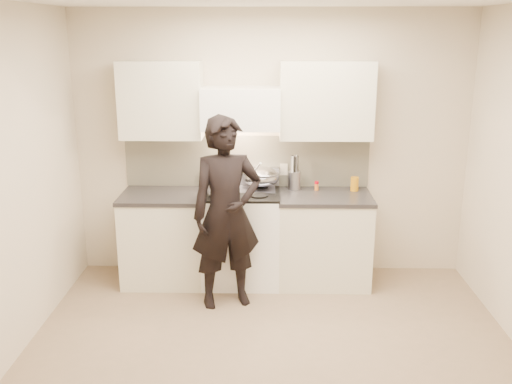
% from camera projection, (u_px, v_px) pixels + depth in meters
% --- Properties ---
extents(ground_plane, '(4.00, 4.00, 0.00)m').
position_uv_depth(ground_plane, '(271.00, 356.00, 4.51)').
color(ground_plane, '#896F57').
extents(room_shell, '(4.04, 3.54, 2.70)m').
position_uv_depth(room_shell, '(265.00, 148.00, 4.43)').
color(room_shell, beige).
rests_on(room_shell, ground).
extents(stove, '(0.76, 0.65, 0.96)m').
position_uv_depth(stove, '(241.00, 236.00, 5.76)').
color(stove, white).
rests_on(stove, ground).
extents(counter_right, '(0.92, 0.67, 0.92)m').
position_uv_depth(counter_right, '(323.00, 238.00, 5.74)').
color(counter_right, beige).
rests_on(counter_right, ground).
extents(counter_left, '(0.82, 0.67, 0.92)m').
position_uv_depth(counter_left, '(164.00, 237.00, 5.78)').
color(counter_left, beige).
rests_on(counter_left, ground).
extents(wok, '(0.39, 0.47, 0.31)m').
position_uv_depth(wok, '(261.00, 177.00, 5.73)').
color(wok, silver).
rests_on(wok, stove).
extents(stock_pot, '(0.32, 0.31, 0.16)m').
position_uv_depth(stock_pot, '(219.00, 186.00, 5.48)').
color(stock_pot, silver).
rests_on(stock_pot, stove).
extents(utensil_crock, '(0.13, 0.13, 0.35)m').
position_uv_depth(utensil_crock, '(294.00, 179.00, 5.78)').
color(utensil_crock, '#A4A5B0').
rests_on(utensil_crock, counter_right).
extents(spice_jar, '(0.04, 0.04, 0.09)m').
position_uv_depth(spice_jar, '(317.00, 186.00, 5.76)').
color(spice_jar, '#C46824').
rests_on(spice_jar, counter_right).
extents(oil_glass, '(0.08, 0.08, 0.14)m').
position_uv_depth(oil_glass, '(355.00, 184.00, 5.74)').
color(oil_glass, orange).
rests_on(oil_glass, counter_right).
extents(person, '(0.75, 0.61, 1.77)m').
position_uv_depth(person, '(227.00, 213.00, 5.16)').
color(person, black).
rests_on(person, ground).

